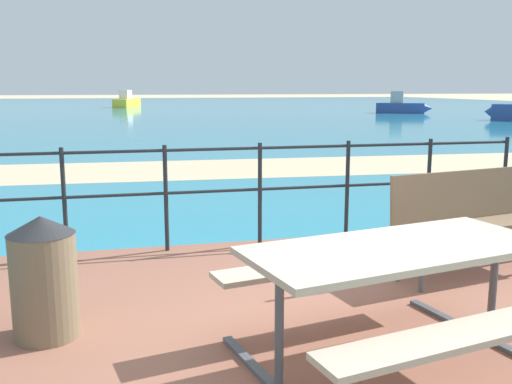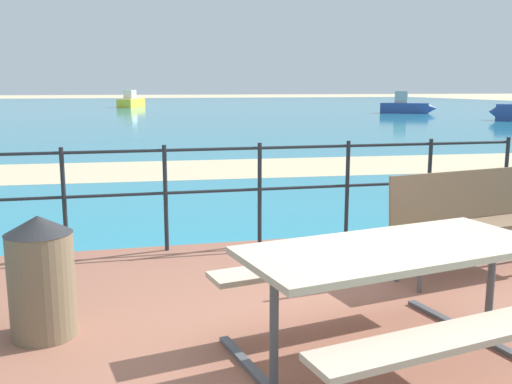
{
  "view_description": "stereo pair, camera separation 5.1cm",
  "coord_description": "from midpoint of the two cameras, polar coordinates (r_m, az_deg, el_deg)",
  "views": [
    {
      "loc": [
        -1.42,
        -3.31,
        1.73
      ],
      "look_at": [
        0.04,
        2.79,
        0.56
      ],
      "focal_mm": 40.1,
      "sensor_mm": 36.0,
      "label": 1
    },
    {
      "loc": [
        -1.37,
        -3.32,
        1.73
      ],
      "look_at": [
        0.04,
        2.79,
        0.56
      ],
      "focal_mm": 40.1,
      "sensor_mm": 36.0,
      "label": 2
    }
  ],
  "objects": [
    {
      "name": "ground_plane",
      "position": [
        3.99,
        8.73,
        -15.29
      ],
      "size": [
        240.0,
        240.0,
        0.0
      ],
      "primitive_type": "plane",
      "color": "beige"
    },
    {
      "name": "patio_paving",
      "position": [
        3.97,
        8.74,
        -14.9
      ],
      "size": [
        6.4,
        5.2,
        0.06
      ],
      "primitive_type": "cube",
      "color": "#935B47",
      "rests_on": "ground"
    },
    {
      "name": "sea_water",
      "position": [
        43.37,
        -11.72,
        8.0
      ],
      "size": [
        90.0,
        90.0,
        0.01
      ],
      "primitive_type": "cube",
      "color": "teal",
      "rests_on": "ground"
    },
    {
      "name": "beach_strip",
      "position": [
        12.11,
        -6.72,
        2.25
      ],
      "size": [
        54.08,
        5.41,
        0.01
      ],
      "primitive_type": "cube",
      "rotation": [
        0.0,
        0.0,
        -0.05
      ],
      "color": "beige",
      "rests_on": "ground"
    },
    {
      "name": "picnic_table",
      "position": [
        3.47,
        13.57,
        -7.74
      ],
      "size": [
        2.07,
        1.84,
        0.76
      ],
      "rotation": [
        0.0,
        0.0,
        0.2
      ],
      "color": "#BCAD93",
      "rests_on": "patio_paving"
    },
    {
      "name": "park_bench",
      "position": [
        5.44,
        20.32,
        -1.89
      ],
      "size": [
        1.65,
        0.7,
        0.92
      ],
      "rotation": [
        0.0,
        0.0,
        0.19
      ],
      "color": "#7A6047",
      "rests_on": "patio_paving"
    },
    {
      "name": "railing_fence",
      "position": [
        6.0,
        0.15,
        0.92
      ],
      "size": [
        5.94,
        0.04,
        1.09
      ],
      "color": "#1E2328",
      "rests_on": "patio_paving"
    },
    {
      "name": "trash_bin",
      "position": [
        4.1,
        -20.73,
        -7.93
      ],
      "size": [
        0.44,
        0.44,
        0.83
      ],
      "color": "#726047",
      "rests_on": "patio_paving"
    },
    {
      "name": "boat_near",
      "position": [
        38.71,
        14.27,
        8.29
      ],
      "size": [
        3.48,
        2.42,
        1.42
      ],
      "rotation": [
        0.0,
        0.0,
        5.78
      ],
      "color": "#2D478C",
      "rests_on": "sea_water"
    },
    {
      "name": "boat_far",
      "position": [
        50.06,
        -12.75,
        8.8
      ],
      "size": [
        2.45,
        5.62,
        1.42
      ],
      "rotation": [
        0.0,
        0.0,
        1.31
      ],
      "color": "yellow",
      "rests_on": "sea_water"
    }
  ]
}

